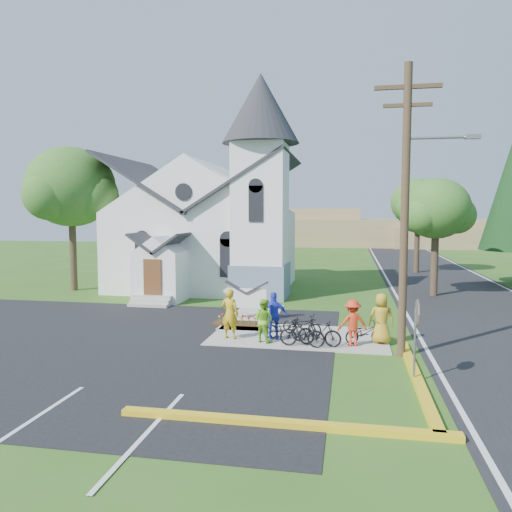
% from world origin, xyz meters
% --- Properties ---
extents(ground, '(120.00, 120.00, 0.00)m').
position_xyz_m(ground, '(0.00, 0.00, 0.00)').
color(ground, '#2F5819').
rests_on(ground, ground).
extents(parking_lot, '(20.00, 16.00, 0.02)m').
position_xyz_m(parking_lot, '(-7.00, -2.00, 0.01)').
color(parking_lot, black).
rests_on(parking_lot, ground).
extents(road, '(8.00, 90.00, 0.02)m').
position_xyz_m(road, '(10.00, 15.00, 0.01)').
color(road, black).
rests_on(road, ground).
extents(sidewalk, '(7.00, 4.00, 0.05)m').
position_xyz_m(sidewalk, '(1.50, 0.50, 0.03)').
color(sidewalk, gray).
rests_on(sidewalk, ground).
extents(church, '(12.35, 12.00, 13.00)m').
position_xyz_m(church, '(-5.48, 12.48, 5.25)').
color(church, white).
rests_on(church, ground).
extents(church_sign, '(2.20, 0.40, 1.70)m').
position_xyz_m(church_sign, '(-1.20, 3.20, 1.03)').
color(church_sign, gray).
rests_on(church_sign, ground).
extents(flower_bed, '(2.60, 1.10, 0.07)m').
position_xyz_m(flower_bed, '(-1.20, 2.30, 0.04)').
color(flower_bed, '#3A2110').
rests_on(flower_bed, ground).
extents(utility_pole, '(3.45, 0.28, 10.00)m').
position_xyz_m(utility_pole, '(5.36, -1.50, 5.40)').
color(utility_pole, '#403120').
rests_on(utility_pole, ground).
extents(stop_sign, '(0.11, 0.76, 2.48)m').
position_xyz_m(stop_sign, '(5.43, -4.20, 1.78)').
color(stop_sign, gray).
rests_on(stop_sign, ground).
extents(tree_lot_corner, '(5.60, 5.60, 9.15)m').
position_xyz_m(tree_lot_corner, '(-14.00, 10.00, 6.60)').
color(tree_lot_corner, '#35241C').
rests_on(tree_lot_corner, ground).
extents(tree_road_near, '(4.00, 4.00, 7.05)m').
position_xyz_m(tree_road_near, '(8.50, 12.00, 5.21)').
color(tree_road_near, '#35241C').
rests_on(tree_road_near, ground).
extents(tree_road_mid, '(4.40, 4.40, 7.80)m').
position_xyz_m(tree_road_mid, '(9.00, 24.00, 5.78)').
color(tree_road_mid, '#35241C').
rests_on(tree_road_mid, ground).
extents(distant_hills, '(61.00, 10.00, 5.60)m').
position_xyz_m(distant_hills, '(3.36, 56.33, 2.17)').
color(distant_hills, olive).
rests_on(distant_hills, ground).
extents(cyclist_0, '(0.79, 0.59, 1.98)m').
position_xyz_m(cyclist_0, '(-1.13, -0.39, 1.04)').
color(cyclist_0, gold).
rests_on(cyclist_0, sidewalk).
extents(bike_0, '(1.82, 0.90, 0.91)m').
position_xyz_m(bike_0, '(1.04, -0.25, 0.51)').
color(bike_0, black).
rests_on(bike_0, sidewalk).
extents(cyclist_1, '(1.00, 0.91, 1.67)m').
position_xyz_m(cyclist_1, '(0.26, -0.64, 0.89)').
color(cyclist_1, '#76C124').
rests_on(cyclist_1, sidewalk).
extents(bike_1, '(1.76, 0.69, 1.03)m').
position_xyz_m(bike_1, '(1.79, -1.11, 0.56)').
color(bike_1, black).
rests_on(bike_1, sidewalk).
extents(cyclist_2, '(1.11, 0.50, 1.85)m').
position_xyz_m(cyclist_2, '(0.59, -0.14, 0.98)').
color(cyclist_2, blue).
rests_on(cyclist_2, sidewalk).
extents(bike_2, '(1.78, 1.09, 0.89)m').
position_xyz_m(bike_2, '(1.62, 0.66, 0.49)').
color(bike_2, black).
rests_on(bike_2, sidewalk).
extents(cyclist_3, '(1.26, 0.95, 1.74)m').
position_xyz_m(cyclist_3, '(3.62, -0.58, 0.92)').
color(cyclist_3, red).
rests_on(cyclist_3, sidewalk).
extents(bike_3, '(1.73, 0.80, 1.00)m').
position_xyz_m(bike_3, '(2.41, -0.88, 0.55)').
color(bike_3, black).
rests_on(bike_3, sidewalk).
extents(cyclist_4, '(0.95, 0.62, 1.93)m').
position_xyz_m(cyclist_4, '(4.70, -0.04, 1.01)').
color(cyclist_4, '#B08C21').
rests_on(cyclist_4, sidewalk).
extents(bike_4, '(1.68, 1.14, 0.84)m').
position_xyz_m(bike_4, '(4.09, -0.16, 0.47)').
color(bike_4, black).
rests_on(bike_4, sidewalk).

